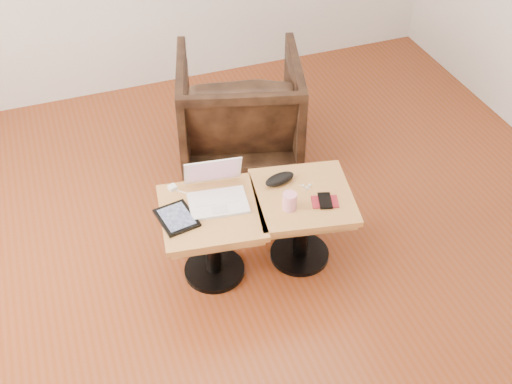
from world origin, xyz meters
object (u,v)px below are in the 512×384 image
object	(u,v)px
armchair	(239,108)
striped_cup	(290,201)
laptop	(216,192)
side_table_right	(302,211)
side_table_left	(212,226)

from	to	relation	value
armchair	striped_cup	bearing A→B (deg)	100.30
laptop	armchair	size ratio (longest dim) A/B	0.42
laptop	side_table_right	bearing A→B (deg)	-8.25
side_table_left	armchair	bearing A→B (deg)	71.40
side_table_left	laptop	world-z (taller)	laptop
side_table_left	laptop	distance (m)	0.18
side_table_left	striped_cup	distance (m)	0.44
side_table_right	striped_cup	distance (m)	0.21
side_table_left	side_table_right	bearing A→B (deg)	2.10
laptop	striped_cup	bearing A→B (deg)	-23.68
side_table_right	laptop	bearing A→B (deg)	174.93
side_table_right	laptop	world-z (taller)	laptop
side_table_right	laptop	distance (m)	0.48
striped_cup	armchair	size ratio (longest dim) A/B	0.12
side_table_right	armchair	xyz separation A→B (m)	(-0.00, 1.04, 0.01)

